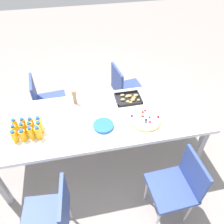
{
  "coord_description": "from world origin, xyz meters",
  "views": [
    {
      "loc": [
        -0.2,
        -1.64,
        2.39
      ],
      "look_at": [
        0.15,
        0.03,
        0.78
      ],
      "focal_mm": 35.34,
      "sensor_mm": 36.0,
      "label": 1
    }
  ],
  "objects_px": {
    "juice_bottle_7": "(39,127)",
    "snack_tray": "(129,98)",
    "juice_bottle_9": "(23,124)",
    "juice_bottle_10": "(31,123)",
    "chair_near_right": "(179,184)",
    "juice_bottle_11": "(39,122)",
    "juice_bottle_1": "(23,135)",
    "juice_bottle_4": "(14,131)",
    "party_table": "(99,122)",
    "juice_bottle_6": "(30,128)",
    "chair_far_left": "(46,100)",
    "juice_bottle_8": "(15,125)",
    "napkin_stack": "(67,119)",
    "juice_bottle_0": "(14,136)",
    "juice_bottle_3": "(38,133)",
    "plate_stack": "(103,126)",
    "juice_bottle_5": "(23,129)",
    "cardboard_tube": "(75,97)",
    "fruit_pizza": "(145,119)",
    "juice_bottle_2": "(31,133)",
    "chair_near_left": "(53,215)",
    "chair_far_right": "(125,88)"
  },
  "relations": [
    {
      "from": "chair_far_left",
      "to": "napkin_stack",
      "type": "relative_size",
      "value": 5.53
    },
    {
      "from": "party_table",
      "to": "cardboard_tube",
      "type": "distance_m",
      "value": 0.39
    },
    {
      "from": "juice_bottle_3",
      "to": "juice_bottle_9",
      "type": "distance_m",
      "value": 0.21
    },
    {
      "from": "juice_bottle_4",
      "to": "juice_bottle_7",
      "type": "height_order",
      "value": "juice_bottle_7"
    },
    {
      "from": "chair_far_left",
      "to": "juice_bottle_10",
      "type": "relative_size",
      "value": 6.23
    },
    {
      "from": "chair_far_left",
      "to": "chair_near_left",
      "type": "distance_m",
      "value": 1.54
    },
    {
      "from": "fruit_pizza",
      "to": "juice_bottle_4",
      "type": "bearing_deg",
      "value": 177.49
    },
    {
      "from": "chair_far_left",
      "to": "cardboard_tube",
      "type": "height_order",
      "value": "cardboard_tube"
    },
    {
      "from": "chair_far_left",
      "to": "juice_bottle_5",
      "type": "xyz_separation_m",
      "value": [
        -0.13,
        -0.81,
        0.33
      ]
    },
    {
      "from": "juice_bottle_1",
      "to": "party_table",
      "type": "bearing_deg",
      "value": 11.56
    },
    {
      "from": "chair_far_left",
      "to": "plate_stack",
      "type": "xyz_separation_m",
      "value": [
        0.64,
        -0.87,
        0.27
      ]
    },
    {
      "from": "juice_bottle_8",
      "to": "juice_bottle_7",
      "type": "bearing_deg",
      "value": -19.46
    },
    {
      "from": "juice_bottle_9",
      "to": "juice_bottle_1",
      "type": "bearing_deg",
      "value": -88.13
    },
    {
      "from": "juice_bottle_11",
      "to": "cardboard_tube",
      "type": "xyz_separation_m",
      "value": [
        0.38,
        0.29,
        0.02
      ]
    },
    {
      "from": "juice_bottle_4",
      "to": "juice_bottle_11",
      "type": "distance_m",
      "value": 0.23
    },
    {
      "from": "chair_far_left",
      "to": "juice_bottle_2",
      "type": "xyz_separation_m",
      "value": [
        -0.05,
        -0.88,
        0.33
      ]
    },
    {
      "from": "juice_bottle_6",
      "to": "napkin_stack",
      "type": "xyz_separation_m",
      "value": [
        0.34,
        0.12,
        -0.07
      ]
    },
    {
      "from": "chair_far_right",
      "to": "juice_bottle_4",
      "type": "height_order",
      "value": "juice_bottle_4"
    },
    {
      "from": "juice_bottle_10",
      "to": "juice_bottle_1",
      "type": "bearing_deg",
      "value": -114.66
    },
    {
      "from": "party_table",
      "to": "juice_bottle_10",
      "type": "distance_m",
      "value": 0.69
    },
    {
      "from": "juice_bottle_0",
      "to": "plate_stack",
      "type": "relative_size",
      "value": 0.67
    },
    {
      "from": "chair_far_left",
      "to": "juice_bottle_3",
      "type": "height_order",
      "value": "juice_bottle_3"
    },
    {
      "from": "chair_far_left",
      "to": "juice_bottle_11",
      "type": "relative_size",
      "value": 6.15
    },
    {
      "from": "juice_bottle_1",
      "to": "juice_bottle_4",
      "type": "relative_size",
      "value": 1.0
    },
    {
      "from": "chair_far_left",
      "to": "juice_bottle_8",
      "type": "distance_m",
      "value": 0.83
    },
    {
      "from": "juice_bottle_10",
      "to": "chair_near_right",
      "type": "bearing_deg",
      "value": -30.11
    },
    {
      "from": "juice_bottle_1",
      "to": "juice_bottle_3",
      "type": "relative_size",
      "value": 0.87
    },
    {
      "from": "juice_bottle_9",
      "to": "juice_bottle_10",
      "type": "distance_m",
      "value": 0.07
    },
    {
      "from": "snack_tray",
      "to": "juice_bottle_11",
      "type": "bearing_deg",
      "value": -166.48
    },
    {
      "from": "juice_bottle_6",
      "to": "juice_bottle_2",
      "type": "bearing_deg",
      "value": -82.72
    },
    {
      "from": "chair_near_right",
      "to": "juice_bottle_11",
      "type": "height_order",
      "value": "juice_bottle_11"
    },
    {
      "from": "party_table",
      "to": "juice_bottle_7",
      "type": "bearing_deg",
      "value": -171.73
    },
    {
      "from": "chair_far_right",
      "to": "juice_bottle_11",
      "type": "bearing_deg",
      "value": -62.21
    },
    {
      "from": "chair_near_right",
      "to": "juice_bottle_0",
      "type": "bearing_deg",
      "value": 64.62
    },
    {
      "from": "party_table",
      "to": "juice_bottle_6",
      "type": "bearing_deg",
      "value": -172.92
    },
    {
      "from": "juice_bottle_5",
      "to": "juice_bottle_6",
      "type": "distance_m",
      "value": 0.07
    },
    {
      "from": "juice_bottle_10",
      "to": "cardboard_tube",
      "type": "distance_m",
      "value": 0.54
    },
    {
      "from": "juice_bottle_7",
      "to": "snack_tray",
      "type": "xyz_separation_m",
      "value": [
        0.98,
        0.31,
        -0.05
      ]
    },
    {
      "from": "party_table",
      "to": "snack_tray",
      "type": "height_order",
      "value": "snack_tray"
    },
    {
      "from": "fruit_pizza",
      "to": "cardboard_tube",
      "type": "bearing_deg",
      "value": 148.9
    },
    {
      "from": "juice_bottle_4",
      "to": "juice_bottle_7",
      "type": "relative_size",
      "value": 0.93
    },
    {
      "from": "chair_near_right",
      "to": "juice_bottle_5",
      "type": "relative_size",
      "value": 5.51
    },
    {
      "from": "juice_bottle_4",
      "to": "juice_bottle_7",
      "type": "xyz_separation_m",
      "value": [
        0.23,
        -0.01,
        0.0
      ]
    },
    {
      "from": "juice_bottle_5",
      "to": "napkin_stack",
      "type": "height_order",
      "value": "juice_bottle_5"
    },
    {
      "from": "party_table",
      "to": "chair_near_right",
      "type": "height_order",
      "value": "chair_near_right"
    },
    {
      "from": "juice_bottle_1",
      "to": "juice_bottle_11",
      "type": "bearing_deg",
      "value": 44.44
    },
    {
      "from": "juice_bottle_1",
      "to": "juice_bottle_0",
      "type": "bearing_deg",
      "value": -177.05
    },
    {
      "from": "party_table",
      "to": "juice_bottle_7",
      "type": "distance_m",
      "value": 0.62
    },
    {
      "from": "chair_far_left",
      "to": "juice_bottle_5",
      "type": "bearing_deg",
      "value": -14.65
    },
    {
      "from": "juice_bottle_3",
      "to": "juice_bottle_6",
      "type": "height_order",
      "value": "juice_bottle_3"
    }
  ]
}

